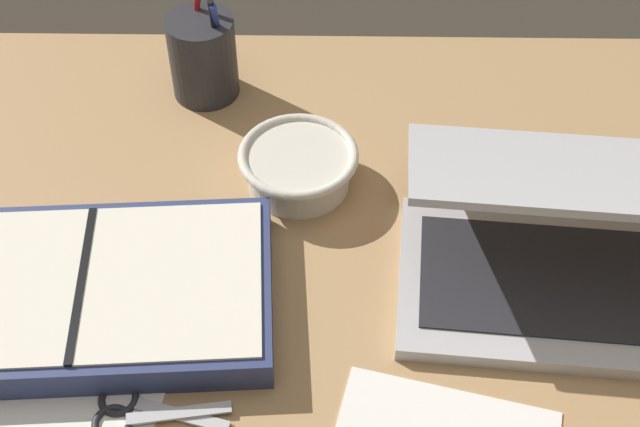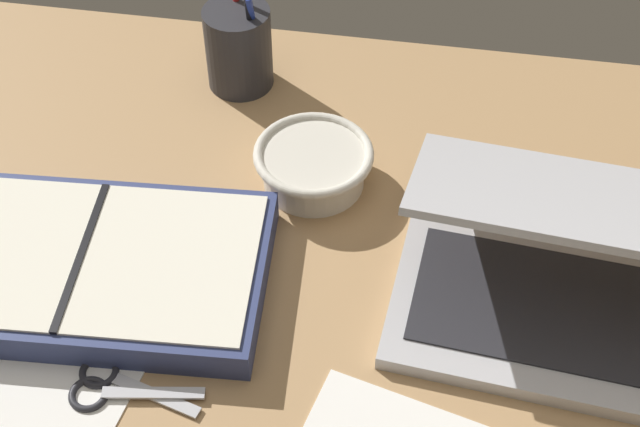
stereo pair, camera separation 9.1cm
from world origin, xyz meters
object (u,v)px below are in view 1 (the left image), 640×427
Objects in this scene: pen_cup at (204,56)px; planner at (86,294)px; laptop at (578,248)px; bowl at (299,166)px; scissors at (132,412)px.

pen_cup reaches higher than planner.
laptop is 32.02cm from bowl.
scissors is (-14.71, -30.44, -2.45)cm from bowl.
planner reaches higher than scissors.
bowl is at bearing 36.64° from planner.
laptop is at bearing -24.70° from bowl.
pen_cup is at bearing 71.86° from planner.
bowl is at bearing 160.16° from laptop.
bowl is 20.75cm from pen_cup.
bowl is 0.84× the size of pen_cup.
bowl reaches higher than planner.
planner is at bearing -169.81° from laptop.
planner is at bearing -104.26° from pen_cup.
laptop is 51.01cm from pen_cup.
pen_cup is 0.42× the size of planner.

